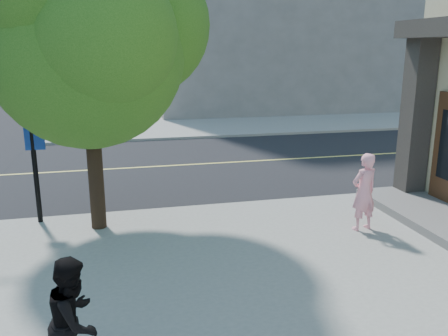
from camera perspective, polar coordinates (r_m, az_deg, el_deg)
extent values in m
plane|color=black|center=(11.49, -25.05, -6.29)|extent=(140.00, 140.00, 0.00)
cube|color=black|center=(15.73, -21.91, -0.61)|extent=(140.00, 9.00, 0.01)
cube|color=gray|center=(34.11, 5.74, 8.02)|extent=(29.00, 25.00, 0.12)
cube|color=slate|center=(11.31, 24.25, -5.40)|extent=(1.60, 4.00, 0.18)
cube|color=#35302B|center=(12.48, 22.35, 6.08)|extent=(0.55, 0.55, 4.20)
imported|color=pink|center=(10.02, 16.68, -2.81)|extent=(0.66, 0.51, 1.63)
imported|color=black|center=(5.65, -17.71, -17.35)|extent=(0.76, 0.87, 1.52)
cylinder|color=black|center=(9.88, -15.50, 1.48)|extent=(0.31, 0.31, 3.10)
sphere|color=#3C711D|center=(9.66, -16.34, 13.53)|extent=(3.79, 3.79, 3.79)
sphere|color=#3C711D|center=(10.19, -10.35, 16.79)|extent=(2.93, 2.93, 2.93)
sphere|color=#3C711D|center=(10.44, -21.37, 16.96)|extent=(2.76, 2.76, 2.76)
sphere|color=#3C711D|center=(8.70, -14.41, 15.33)|extent=(2.59, 2.59, 2.59)
cylinder|color=black|center=(10.56, -22.33, 3.36)|extent=(0.11, 0.11, 3.69)
cube|color=white|center=(10.47, -22.30, 5.72)|extent=(0.48, 0.04, 0.18)
cube|color=navy|center=(10.53, -22.08, 3.36)|extent=(0.40, 0.04, 0.48)
imported|color=black|center=(10.43, -22.93, 9.53)|extent=(0.14, 0.18, 0.88)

